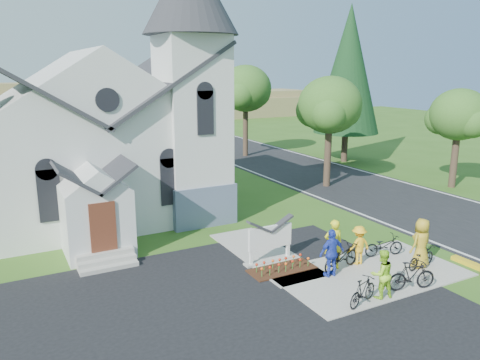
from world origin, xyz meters
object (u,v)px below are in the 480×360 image
cyclist_0 (333,244)px  bike_0 (341,257)px  bike_4 (421,257)px  cyclist_2 (332,253)px  cyclist_3 (359,245)px  bike_3 (412,276)px  church_sign (270,237)px  bike_1 (363,291)px  cyclist_1 (382,274)px  cyclist_4 (421,243)px  bike_2 (384,245)px

cyclist_0 → bike_0: 0.57m
bike_4 → cyclist_2: bearing=63.8°
cyclist_3 → bike_3: bearing=95.1°
church_sign → cyclist_2: (1.26, -2.23, -0.08)m
church_sign → bike_1: bearing=-79.6°
cyclist_1 → cyclist_4: bearing=-150.9°
cyclist_4 → bike_4: cyclist_4 is taller
cyclist_1 → cyclist_3: cyclist_1 is taller
church_sign → cyclist_1: 4.62m
bike_0 → bike_1: bike_0 is taller
bike_0 → cyclist_1: cyclist_1 is taller
cyclist_0 → bike_4: cyclist_0 is taller
cyclist_1 → cyclist_4: 3.31m
cyclist_1 → bike_4: size_ratio=1.06×
cyclist_0 → bike_1: bearing=88.3°
bike_1 → cyclist_2: bearing=-29.9°
bike_2 → cyclist_0: bearing=103.7°
cyclist_4 → church_sign: bearing=-38.0°
bike_0 → cyclist_2: (-0.70, -0.30, 0.40)m
cyclist_0 → bike_3: cyclist_0 is taller
cyclist_1 → bike_2: (2.69, 2.59, -0.40)m
bike_1 → bike_3: bearing=-108.1°
cyclist_3 → bike_2: bearing=-172.3°
cyclist_1 → cyclist_2: 2.11m
cyclist_0 → church_sign: bearing=-27.2°
bike_2 → bike_3: 3.01m
cyclist_1 → bike_0: bearing=-87.9°
bike_3 → cyclist_1: bearing=101.9°
bike_0 → bike_2: 2.41m
church_sign → cyclist_1: size_ratio=1.32×
church_sign → bike_2: 4.72m
bike_4 → cyclist_1: bearing=98.9°
bike_3 → bike_0: bearing=38.8°
bike_3 → bike_4: bike_3 is taller
cyclist_0 → cyclist_3: 1.17m
cyclist_2 → bike_2: bearing=-169.6°
church_sign → bike_0: church_sign is taller
church_sign → bike_1: 4.50m
bike_1 → cyclist_3: bearing=-57.3°
cyclist_4 → bike_3: bearing=30.0°
church_sign → cyclist_1: bearing=-68.7°
cyclist_0 → cyclist_3: bearing=-169.0°
bike_4 → bike_3: bearing=113.0°
bike_0 → cyclist_4: cyclist_4 is taller
cyclist_2 → bike_1: bearing=79.1°
church_sign → bike_4: (4.76, -3.25, -0.56)m
cyclist_1 → cyclist_2: size_ratio=0.93×
bike_0 → bike_2: size_ratio=1.12×
cyclist_0 → cyclist_1: cyclist_0 is taller
cyclist_0 → cyclist_4: 3.37m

